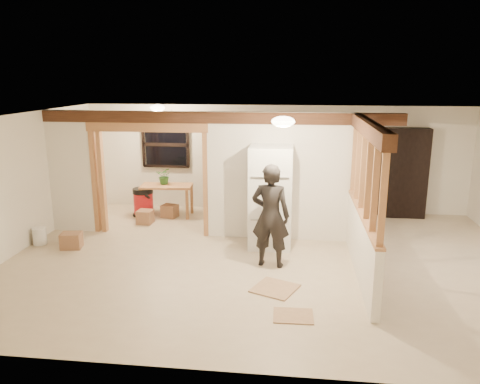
# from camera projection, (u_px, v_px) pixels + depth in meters

# --- Properties ---
(floor) EXTENTS (9.00, 6.50, 0.01)m
(floor) POSITION_uv_depth(u_px,v_px,m) (264.00, 260.00, 8.24)
(floor) COLOR #C5B092
(floor) RESTS_ON ground
(ceiling) EXTENTS (9.00, 6.50, 0.01)m
(ceiling) POSITION_uv_depth(u_px,v_px,m) (266.00, 117.00, 7.64)
(ceiling) COLOR white
(wall_back) EXTENTS (9.00, 0.01, 2.50)m
(wall_back) POSITION_uv_depth(u_px,v_px,m) (274.00, 159.00, 11.07)
(wall_back) COLOR silver
(wall_back) RESTS_ON floor
(wall_front) EXTENTS (9.00, 0.01, 2.50)m
(wall_front) POSITION_uv_depth(u_px,v_px,m) (244.00, 267.00, 4.81)
(wall_front) COLOR silver
(wall_front) RESTS_ON floor
(wall_left) EXTENTS (0.01, 6.50, 2.50)m
(wall_left) POSITION_uv_depth(u_px,v_px,m) (16.00, 184.00, 8.45)
(wall_left) COLOR silver
(wall_left) RESTS_ON floor
(partition_left_stub) EXTENTS (0.90, 0.12, 2.50)m
(partition_left_stub) POSITION_uv_depth(u_px,v_px,m) (71.00, 172.00, 9.56)
(partition_left_stub) COLOR silver
(partition_left_stub) RESTS_ON floor
(partition_center) EXTENTS (2.80, 0.12, 2.50)m
(partition_center) POSITION_uv_depth(u_px,v_px,m) (279.00, 177.00, 9.07)
(partition_center) COLOR silver
(partition_center) RESTS_ON floor
(doorway_frame) EXTENTS (2.46, 0.14, 2.20)m
(doorway_frame) POSITION_uv_depth(u_px,v_px,m) (150.00, 181.00, 9.40)
(doorway_frame) COLOR #B37A4B
(doorway_frame) RESTS_ON floor
(header_beam_back) EXTENTS (7.00, 0.18, 0.22)m
(header_beam_back) POSITION_uv_depth(u_px,v_px,m) (217.00, 118.00, 8.94)
(header_beam_back) COLOR #4B2A19
(header_beam_back) RESTS_ON ceiling
(header_beam_right) EXTENTS (0.18, 3.30, 0.22)m
(header_beam_right) POSITION_uv_depth(u_px,v_px,m) (369.00, 128.00, 7.10)
(header_beam_right) COLOR #4B2A19
(header_beam_right) RESTS_ON ceiling
(pony_wall) EXTENTS (0.12, 3.20, 1.00)m
(pony_wall) POSITION_uv_depth(u_px,v_px,m) (361.00, 245.00, 7.55)
(pony_wall) COLOR silver
(pony_wall) RESTS_ON floor
(stud_partition) EXTENTS (0.14, 3.20, 1.32)m
(stud_partition) POSITION_uv_depth(u_px,v_px,m) (366.00, 175.00, 7.27)
(stud_partition) COLOR #B37A4B
(stud_partition) RESTS_ON pony_wall
(window_back) EXTENTS (1.12, 0.10, 1.10)m
(window_back) POSITION_uv_depth(u_px,v_px,m) (165.00, 145.00, 11.22)
(window_back) COLOR black
(window_back) RESTS_ON wall_back
(ceiling_dome_main) EXTENTS (0.36, 0.36, 0.16)m
(ceiling_dome_main) POSITION_uv_depth(u_px,v_px,m) (283.00, 121.00, 7.13)
(ceiling_dome_main) COLOR #FFEABF
(ceiling_dome_main) RESTS_ON ceiling
(ceiling_dome_util) EXTENTS (0.32, 0.32, 0.14)m
(ceiling_dome_util) POSITION_uv_depth(u_px,v_px,m) (157.00, 108.00, 10.14)
(ceiling_dome_util) COLOR #FFEABF
(ceiling_dome_util) RESTS_ON ceiling
(hanging_bulb) EXTENTS (0.07, 0.07, 0.07)m
(hanging_bulb) POSITION_uv_depth(u_px,v_px,m) (172.00, 125.00, 9.48)
(hanging_bulb) COLOR #FFD88C
(hanging_bulb) RESTS_ON ceiling
(refrigerator) EXTENTS (0.79, 0.77, 1.92)m
(refrigerator) POSITION_uv_depth(u_px,v_px,m) (271.00, 197.00, 8.73)
(refrigerator) COLOR silver
(refrigerator) RESTS_ON floor
(woman) EXTENTS (0.70, 0.51, 1.77)m
(woman) POSITION_uv_depth(u_px,v_px,m) (271.00, 216.00, 7.81)
(woman) COLOR #272525
(woman) RESTS_ON floor
(work_table) EXTENTS (1.20, 0.67, 0.73)m
(work_table) POSITION_uv_depth(u_px,v_px,m) (167.00, 200.00, 10.78)
(work_table) COLOR #B37A4B
(work_table) RESTS_ON floor
(potted_plant) EXTENTS (0.36, 0.32, 0.39)m
(potted_plant) POSITION_uv_depth(u_px,v_px,m) (165.00, 176.00, 10.73)
(potted_plant) COLOR #276524
(potted_plant) RESTS_ON work_table
(shop_vac) EXTENTS (0.54, 0.54, 0.66)m
(shop_vac) POSITION_uv_depth(u_px,v_px,m) (143.00, 202.00, 10.77)
(shop_vac) COLOR red
(shop_vac) RESTS_ON floor
(bookshelf) EXTENTS (1.02, 0.34, 2.04)m
(bookshelf) POSITION_uv_depth(u_px,v_px,m) (404.00, 173.00, 10.56)
(bookshelf) COLOR black
(bookshelf) RESTS_ON floor
(bucket) EXTENTS (0.29, 0.29, 0.33)m
(bucket) POSITION_uv_depth(u_px,v_px,m) (40.00, 236.00, 8.98)
(bucket) COLOR white
(bucket) RESTS_ON floor
(box_util_a) EXTENTS (0.40, 0.37, 0.29)m
(box_util_a) POSITION_uv_depth(u_px,v_px,m) (170.00, 211.00, 10.71)
(box_util_a) COLOR #906345
(box_util_a) RESTS_ON floor
(box_util_b) EXTENTS (0.34, 0.34, 0.30)m
(box_util_b) POSITION_uv_depth(u_px,v_px,m) (145.00, 217.00, 10.25)
(box_util_b) COLOR #906345
(box_util_b) RESTS_ON floor
(box_front) EXTENTS (0.41, 0.36, 0.30)m
(box_front) POSITION_uv_depth(u_px,v_px,m) (71.00, 241.00, 8.78)
(box_front) COLOR #906345
(box_front) RESTS_ON floor
(floor_panel_near) EXTENTS (0.80, 0.80, 0.02)m
(floor_panel_near) POSITION_uv_depth(u_px,v_px,m) (275.00, 288.00, 7.12)
(floor_panel_near) COLOR tan
(floor_panel_near) RESTS_ON floor
(floor_panel_far) EXTENTS (0.55, 0.44, 0.02)m
(floor_panel_far) POSITION_uv_depth(u_px,v_px,m) (293.00, 316.00, 6.31)
(floor_panel_far) COLOR tan
(floor_panel_far) RESTS_ON floor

